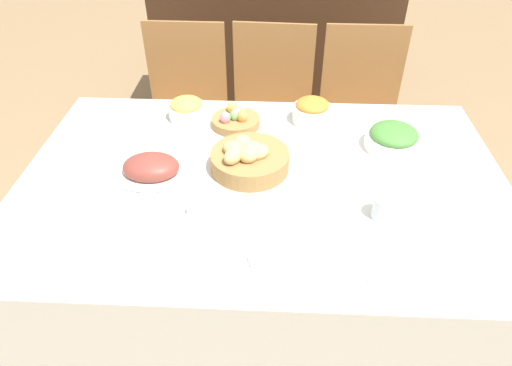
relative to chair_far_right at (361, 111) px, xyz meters
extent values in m
plane|color=#937551|center=(-0.49, -0.90, -0.49)|extent=(12.00, 12.00, 0.00)
cube|color=silver|center=(-0.49, -0.90, -0.13)|extent=(1.66, 1.08, 0.73)
cylinder|color=olive|center=(-0.20, -0.27, -0.27)|extent=(0.03, 0.03, 0.44)
cylinder|color=olive|center=(0.19, -0.27, -0.27)|extent=(0.03, 0.03, 0.44)
cylinder|color=olive|center=(-0.19, 0.12, -0.27)|extent=(0.03, 0.03, 0.44)
cylinder|color=olive|center=(0.19, 0.12, -0.27)|extent=(0.03, 0.03, 0.44)
cube|color=olive|center=(0.00, -0.08, -0.04)|extent=(0.42, 0.42, 0.02)
cube|color=olive|center=(0.00, 0.12, 0.19)|extent=(0.42, 0.02, 0.45)
cylinder|color=olive|center=(-1.13, -0.27, -0.27)|extent=(0.03, 0.03, 0.44)
cylinder|color=olive|center=(-0.74, -0.27, -0.27)|extent=(0.03, 0.03, 0.44)
cylinder|color=olive|center=(-1.12, 0.12, -0.27)|extent=(0.03, 0.03, 0.44)
cylinder|color=olive|center=(-0.73, 0.11, -0.27)|extent=(0.03, 0.03, 0.44)
cube|color=olive|center=(-0.93, -0.08, -0.04)|extent=(0.43, 0.43, 0.02)
cube|color=olive|center=(-0.93, 0.12, 0.19)|extent=(0.42, 0.02, 0.45)
cylinder|color=olive|center=(-0.68, -0.26, -0.27)|extent=(0.03, 0.03, 0.44)
cylinder|color=olive|center=(-0.30, -0.28, -0.27)|extent=(0.03, 0.03, 0.44)
cylinder|color=olive|center=(-0.66, 0.13, -0.27)|extent=(0.03, 0.03, 0.44)
cylinder|color=olive|center=(-0.27, 0.10, -0.27)|extent=(0.03, 0.03, 0.44)
cube|color=olive|center=(-0.48, -0.08, -0.04)|extent=(0.44, 0.44, 0.02)
cube|color=olive|center=(-0.47, 0.12, 0.19)|extent=(0.42, 0.04, 0.45)
cube|color=#3D2616|center=(-0.47, 0.89, -0.03)|extent=(1.57, 0.44, 0.93)
cylinder|color=#9E7542|center=(-0.53, -0.85, 0.27)|extent=(0.27, 0.27, 0.07)
ellipsoid|color=tan|center=(-0.54, -0.86, 0.31)|extent=(0.09, 0.07, 0.06)
ellipsoid|color=tan|center=(-0.54, -0.89, 0.32)|extent=(0.09, 0.09, 0.06)
ellipsoid|color=tan|center=(-0.53, -0.86, 0.32)|extent=(0.09, 0.10, 0.05)
ellipsoid|color=tan|center=(-0.50, -0.87, 0.31)|extent=(0.10, 0.10, 0.05)
ellipsoid|color=tan|center=(-0.59, -0.85, 0.32)|extent=(0.10, 0.10, 0.05)
ellipsoid|color=tan|center=(-0.58, -0.90, 0.32)|extent=(0.09, 0.09, 0.06)
ellipsoid|color=tan|center=(-0.56, -0.82, 0.32)|extent=(0.09, 0.09, 0.05)
cylinder|color=#9E7542|center=(-0.61, -0.57, 0.25)|extent=(0.19, 0.19, 0.03)
ellipsoid|color=#F4D151|center=(-0.59, -0.56, 0.29)|extent=(0.04, 0.04, 0.05)
ellipsoid|color=#F29E4C|center=(-0.58, -0.58, 0.29)|extent=(0.04, 0.04, 0.05)
ellipsoid|color=#B27AD1|center=(-0.60, -0.57, 0.29)|extent=(0.04, 0.04, 0.05)
ellipsoid|color=pink|center=(-0.64, -0.60, 0.29)|extent=(0.04, 0.04, 0.05)
ellipsoid|color=#F4D151|center=(-0.62, -0.51, 0.29)|extent=(0.04, 0.04, 0.05)
ellipsoid|color=#7FCC7A|center=(-0.64, -0.59, 0.29)|extent=(0.04, 0.04, 0.05)
ellipsoid|color=#7FCC7A|center=(-0.61, -0.58, 0.29)|extent=(0.04, 0.04, 0.05)
ellipsoid|color=#60B2E0|center=(-0.59, -0.54, 0.29)|extent=(0.04, 0.04, 0.05)
ellipsoid|color=white|center=(-0.87, -0.90, 0.24)|extent=(0.30, 0.21, 0.01)
ellipsoid|color=brown|center=(-0.87, -0.90, 0.27)|extent=(0.19, 0.15, 0.08)
cylinder|color=silver|center=(-0.81, -0.52, 0.26)|extent=(0.15, 0.15, 0.06)
ellipsoid|color=#F4DB4C|center=(-0.81, -0.52, 0.30)|extent=(0.13, 0.13, 0.05)
cylinder|color=white|center=(-0.01, -0.70, 0.26)|extent=(0.20, 0.20, 0.05)
ellipsoid|color=#478438|center=(-0.01, -0.70, 0.30)|extent=(0.17, 0.17, 0.06)
cylinder|color=white|center=(-0.30, -0.52, 0.27)|extent=(0.15, 0.15, 0.07)
ellipsoid|color=orange|center=(-0.30, -0.52, 0.31)|extent=(0.13, 0.13, 0.05)
cylinder|color=white|center=(-0.38, -1.25, 0.24)|extent=(0.27, 0.27, 0.01)
cube|color=silver|center=(-0.54, -1.25, 0.24)|extent=(0.02, 0.20, 0.00)
cube|color=silver|center=(-0.22, -1.25, 0.24)|extent=(0.02, 0.20, 0.00)
cube|color=silver|center=(-0.19, -1.25, 0.24)|extent=(0.02, 0.20, 0.00)
cylinder|color=silver|center=(-0.11, -1.08, 0.27)|extent=(0.07, 0.07, 0.07)
cube|color=white|center=(-0.66, -1.07, 0.25)|extent=(0.11, 0.07, 0.03)
camera|label=1|loc=(-0.45, -2.14, 1.18)|focal=32.00mm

